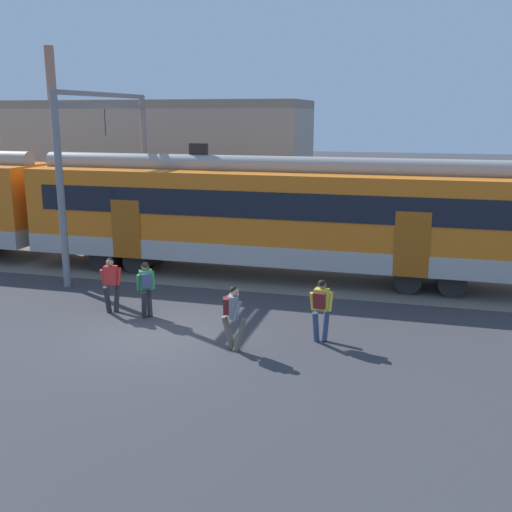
% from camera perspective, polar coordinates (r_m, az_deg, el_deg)
% --- Properties ---
extents(ground_plane, '(160.00, 160.00, 0.00)m').
position_cam_1_polar(ground_plane, '(16.40, -9.45, -7.39)').
color(ground_plane, '#38383D').
extents(track_bed, '(80.00, 4.40, 0.01)m').
position_cam_1_polar(track_bed, '(26.70, -22.18, -0.07)').
color(track_bed, slate).
rests_on(track_bed, ground).
extents(pedestrian_red, '(0.54, 0.67, 1.67)m').
position_cam_1_polar(pedestrian_red, '(18.18, -13.62, -2.23)').
color(pedestrian_red, '#28282D').
rests_on(pedestrian_red, ground).
extents(pedestrian_green, '(0.50, 0.71, 1.67)m').
position_cam_1_polar(pedestrian_green, '(17.46, -10.43, -2.72)').
color(pedestrian_green, '#28282D').
rests_on(pedestrian_green, ground).
extents(pedestrian_grey, '(0.70, 0.53, 1.67)m').
position_cam_1_polar(pedestrian_grey, '(14.86, -2.22, -5.38)').
color(pedestrian_grey, '#6B6051').
rests_on(pedestrian_grey, ground).
extents(pedestrian_yellow, '(0.58, 0.62, 1.67)m').
position_cam_1_polar(pedestrian_yellow, '(15.47, 6.22, -4.68)').
color(pedestrian_yellow, navy).
rests_on(pedestrian_yellow, ground).
extents(catenary_gantry, '(0.24, 6.64, 6.53)m').
position_cam_1_polar(catenary_gantry, '(23.56, -14.02, 9.47)').
color(catenary_gantry, gray).
rests_on(catenary_gantry, ground).
extents(background_building, '(16.96, 5.00, 9.20)m').
position_cam_1_polar(background_building, '(31.97, -10.69, 8.59)').
color(background_building, gray).
rests_on(background_building, ground).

